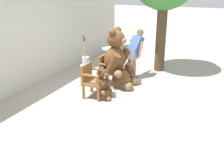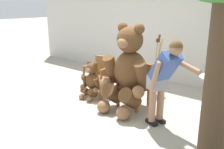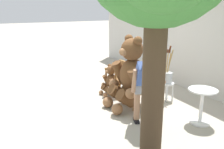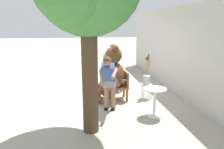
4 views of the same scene
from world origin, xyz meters
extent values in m
plane|color=#A8A091|center=(0.00, 0.00, 0.00)|extent=(60.00, 60.00, 0.00)
cube|color=beige|center=(0.00, 2.40, 1.40)|extent=(10.00, 0.16, 2.80)
cube|color=brown|center=(-0.48, 0.36, 0.41)|extent=(0.59, 0.55, 0.07)
cylinder|color=brown|center=(-0.70, 0.14, 0.18)|extent=(0.07, 0.07, 0.37)
cylinder|color=brown|center=(-0.24, 0.16, 0.18)|extent=(0.07, 0.07, 0.37)
cylinder|color=brown|center=(-0.72, 0.55, 0.18)|extent=(0.07, 0.07, 0.37)
cylinder|color=brown|center=(-0.26, 0.58, 0.18)|extent=(0.07, 0.07, 0.37)
cube|color=brown|center=(-0.49, 0.59, 0.65)|extent=(0.52, 0.09, 0.42)
cylinder|color=brown|center=(-0.73, 0.34, 0.66)|extent=(0.08, 0.48, 0.06)
cylinder|color=brown|center=(-0.72, 0.13, 0.55)|extent=(0.05, 0.05, 0.22)
cylinder|color=brown|center=(-0.23, 0.37, 0.66)|extent=(0.08, 0.48, 0.06)
cylinder|color=brown|center=(-0.22, 0.16, 0.55)|extent=(0.05, 0.05, 0.22)
cube|color=brown|center=(0.48, 0.36, 0.41)|extent=(0.56, 0.52, 0.07)
cylinder|color=brown|center=(0.25, 0.15, 0.18)|extent=(0.07, 0.07, 0.37)
cylinder|color=brown|center=(0.71, 0.15, 0.18)|extent=(0.07, 0.07, 0.37)
cylinder|color=brown|center=(0.25, 0.57, 0.18)|extent=(0.07, 0.07, 0.37)
cylinder|color=brown|center=(0.71, 0.57, 0.18)|extent=(0.07, 0.07, 0.37)
cube|color=brown|center=(0.48, 0.59, 0.65)|extent=(0.52, 0.06, 0.42)
cylinder|color=brown|center=(0.23, 0.36, 0.66)|extent=(0.06, 0.48, 0.06)
cylinder|color=brown|center=(0.23, 0.15, 0.55)|extent=(0.05, 0.05, 0.22)
cylinder|color=brown|center=(0.73, 0.36, 0.66)|extent=(0.06, 0.48, 0.06)
cylinder|color=brown|center=(0.73, 0.15, 0.55)|extent=(0.05, 0.05, 0.22)
ellipsoid|color=brown|center=(0.48, 0.24, 0.76)|extent=(0.68, 0.58, 0.78)
sphere|color=brown|center=(0.48, 0.20, 1.36)|extent=(0.50, 0.50, 0.50)
ellipsoid|color=#8C603D|center=(0.48, -0.01, 1.32)|extent=(0.24, 0.18, 0.18)
sphere|color=black|center=(0.48, -0.01, 1.34)|extent=(0.07, 0.07, 0.07)
sphere|color=brown|center=(0.29, 0.22, 1.57)|extent=(0.20, 0.20, 0.20)
sphere|color=brown|center=(0.67, 0.23, 1.57)|extent=(0.20, 0.20, 0.20)
cylinder|color=brown|center=(0.11, 0.11, 0.76)|extent=(0.22, 0.43, 0.59)
sphere|color=#8C603D|center=(0.10, -0.05, 0.50)|extent=(0.23, 0.23, 0.23)
cylinder|color=brown|center=(0.85, 0.11, 0.76)|extent=(0.22, 0.43, 0.59)
sphere|color=#8C603D|center=(0.87, -0.05, 0.50)|extent=(0.23, 0.23, 0.23)
cylinder|color=brown|center=(0.27, -0.05, 0.33)|extent=(0.29, 0.49, 0.46)
sphere|color=#8C603D|center=(0.25, -0.29, 0.12)|extent=(0.25, 0.25, 0.25)
cylinder|color=brown|center=(0.69, -0.05, 0.33)|extent=(0.29, 0.49, 0.46)
sphere|color=#8C603D|center=(0.71, -0.28, 0.12)|extent=(0.25, 0.25, 0.25)
ellipsoid|color=brown|center=(-0.48, 0.18, 0.37)|extent=(0.35, 0.30, 0.38)
sphere|color=brown|center=(-0.48, 0.16, 0.67)|extent=(0.24, 0.24, 0.24)
ellipsoid|color=#8C603D|center=(-0.47, 0.06, 0.65)|extent=(0.12, 0.10, 0.09)
sphere|color=black|center=(-0.47, 0.06, 0.66)|extent=(0.04, 0.04, 0.04)
sphere|color=brown|center=(-0.57, 0.17, 0.77)|extent=(0.10, 0.10, 0.10)
sphere|color=brown|center=(-0.39, 0.18, 0.77)|extent=(0.10, 0.10, 0.10)
cylinder|color=brown|center=(-0.66, 0.10, 0.37)|extent=(0.12, 0.22, 0.29)
sphere|color=#8C603D|center=(-0.66, 0.03, 0.24)|extent=(0.11, 0.11, 0.11)
cylinder|color=brown|center=(-0.30, 0.12, 0.37)|extent=(0.12, 0.22, 0.29)
sphere|color=#8C603D|center=(-0.28, 0.05, 0.24)|extent=(0.11, 0.11, 0.11)
cylinder|color=brown|center=(-0.57, 0.03, 0.16)|extent=(0.15, 0.25, 0.23)
sphere|color=#8C603D|center=(-0.58, -0.08, 0.06)|extent=(0.12, 0.12, 0.12)
cylinder|color=brown|center=(-0.37, 0.04, 0.16)|extent=(0.15, 0.25, 0.23)
sphere|color=#8C603D|center=(-0.35, -0.07, 0.06)|extent=(0.12, 0.12, 0.12)
cube|color=black|center=(1.19, -0.10, 0.03)|extent=(0.26, 0.16, 0.06)
cylinder|color=#A37556|center=(1.19, -0.10, 0.47)|extent=(0.12, 0.12, 0.82)
cube|color=black|center=(1.25, 0.07, 0.03)|extent=(0.26, 0.16, 0.06)
cylinder|color=#A37556|center=(1.25, 0.07, 0.47)|extent=(0.12, 0.12, 0.82)
cube|color=gray|center=(1.22, -0.01, 0.75)|extent=(0.30, 0.35, 0.24)
cube|color=#385199|center=(1.37, -0.06, 1.04)|extent=(0.55, 0.45, 0.56)
sphere|color=#A37556|center=(1.56, -0.13, 1.37)|extent=(0.21, 0.21, 0.21)
sphere|color=brown|center=(1.56, -0.13, 1.39)|extent=(0.21, 0.21, 0.21)
cylinder|color=#A37556|center=(1.67, 0.04, 1.09)|extent=(0.56, 0.26, 0.18)
cylinder|color=#A37556|center=(1.31, -0.24, 0.92)|extent=(0.25, 0.15, 0.50)
cylinder|color=silver|center=(0.52, 1.21, 0.45)|extent=(0.34, 0.34, 0.03)
cylinder|color=silver|center=(0.62, 1.31, 0.22)|extent=(0.04, 0.04, 0.43)
cylinder|color=silver|center=(0.42, 1.31, 0.22)|extent=(0.04, 0.04, 0.43)
cylinder|color=silver|center=(0.62, 1.11, 0.22)|extent=(0.04, 0.04, 0.43)
cylinder|color=silver|center=(0.42, 1.11, 0.22)|extent=(0.04, 0.04, 0.43)
cylinder|color=silver|center=(0.52, 1.21, 0.59)|extent=(0.22, 0.22, 0.26)
cylinder|color=tan|center=(0.48, 1.20, 0.87)|extent=(0.04, 0.09, 0.66)
cylinder|color=#592D19|center=(0.48, 1.20, 1.24)|extent=(0.05, 0.05, 0.08)
cylinder|color=tan|center=(0.50, 1.25, 0.91)|extent=(0.15, 0.09, 0.74)
cylinder|color=#592D19|center=(0.50, 1.25, 1.33)|extent=(0.06, 0.05, 0.09)
cylinder|color=tan|center=(0.50, 1.24, 0.87)|extent=(0.07, 0.06, 0.66)
cylinder|color=#592D19|center=(0.50, 1.24, 1.24)|extent=(0.05, 0.05, 0.09)
cylinder|color=white|center=(1.82, 1.02, 0.70)|extent=(0.56, 0.56, 0.03)
cylinder|color=white|center=(1.82, 1.02, 0.34)|extent=(0.07, 0.07, 0.69)
cylinder|color=white|center=(1.82, 1.02, 0.01)|extent=(0.40, 0.40, 0.03)
cylinder|color=#473523|center=(2.35, -0.58, 1.23)|extent=(0.33, 0.33, 2.46)
camera|label=1|loc=(-5.68, -2.59, 2.73)|focal=40.00mm
camera|label=2|loc=(3.20, -3.53, 2.01)|focal=40.00mm
camera|label=3|loc=(5.12, -2.64, 2.30)|focal=40.00mm
camera|label=4|loc=(6.68, -0.77, 2.25)|focal=35.00mm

